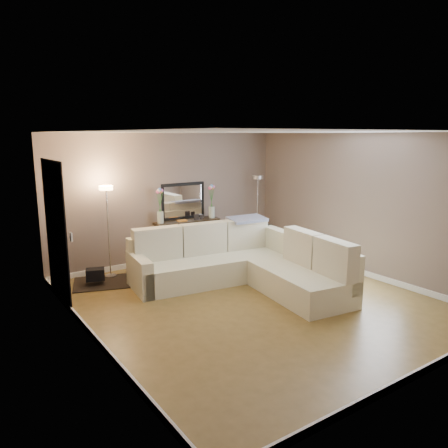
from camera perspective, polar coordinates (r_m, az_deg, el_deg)
floor at (r=6.96m, az=3.78°, el=-10.05°), size 5.00×5.50×0.01m
ceiling at (r=6.47m, az=4.09°, el=11.96°), size 5.00×5.50×0.01m
wall_back at (r=8.89m, az=-7.16°, el=3.36°), size 5.00×0.02×2.60m
wall_front at (r=4.80m, az=24.81°, el=-4.71°), size 5.00×0.02×2.60m
wall_left at (r=5.44m, az=-17.34°, el=-2.33°), size 0.02×5.50×2.60m
wall_right at (r=8.36m, az=17.58°, el=2.38°), size 0.02×5.50×2.60m
baseboard_back at (r=9.13m, az=-6.89°, el=-4.44°), size 5.00×0.03×0.10m
baseboard_front at (r=5.28m, az=23.37°, el=-17.80°), size 5.00×0.03×0.10m
baseboard_left at (r=5.86m, az=-16.35°, el=-14.24°), size 0.03×5.50×0.10m
baseboard_right at (r=8.62m, az=16.97°, el=-5.86°), size 0.03×5.50×0.10m
doorway at (r=7.10m, az=-21.10°, el=-1.06°), size 0.02×1.20×2.20m
switch_plate at (r=6.27m, az=-19.34°, el=-1.60°), size 0.02×0.08×0.12m
sectional_sofa at (r=7.60m, az=2.34°, el=-5.17°), size 2.95×3.07×1.00m
throw_blanket at (r=8.29m, az=3.03°, el=0.66°), size 0.75×0.47×0.10m
console_table at (r=8.98m, az=-5.32°, el=-1.88°), size 1.39×0.44×0.85m
leaning_mirror at (r=9.03m, az=-5.40°, el=2.99°), size 0.97×0.10×0.76m
table_decor at (r=8.90m, az=-4.77°, el=0.55°), size 0.58×0.14×0.14m
flower_vase_left at (r=8.65m, az=-8.34°, el=1.97°), size 0.16×0.13×0.72m
flower_vase_right at (r=9.15m, az=-1.63°, el=2.62°), size 0.16×0.13×0.72m
floor_lamp_lit at (r=8.05m, az=-14.99°, el=1.36°), size 0.30×0.30×1.68m
floor_lamp_unlit at (r=9.71m, az=4.41°, el=3.43°), size 0.30×0.30×1.68m
charcoal_rug at (r=8.03m, az=-15.16°, el=-7.35°), size 1.30×1.12×0.01m
black_bag at (r=7.90m, az=-16.46°, el=-6.33°), size 0.36×0.31×0.20m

